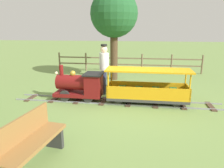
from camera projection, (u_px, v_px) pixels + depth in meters
name	position (u px, v px, depth m)	size (l,w,h in m)	color
ground_plane	(123.00, 103.00, 6.12)	(60.00, 60.00, 0.00)	#75934C
track	(116.00, 102.00, 6.14)	(0.70, 6.05, 0.04)	gray
locomotive	(81.00, 85.00, 6.17)	(0.66, 1.45, 1.03)	maroon
passenger_car	(147.00, 90.00, 5.91)	(0.76, 2.35, 0.97)	#3F3F3F
conductor_person	(104.00, 65.00, 6.73)	(0.30, 0.30, 1.62)	#282D47
park_bench	(31.00, 142.00, 3.21)	(1.34, 0.56, 0.82)	olive
oak_tree_far	(114.00, 15.00, 8.24)	(1.88, 1.88, 3.60)	#4C3823
fence_section	(127.00, 62.00, 10.33)	(0.08, 7.13, 0.90)	#756047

